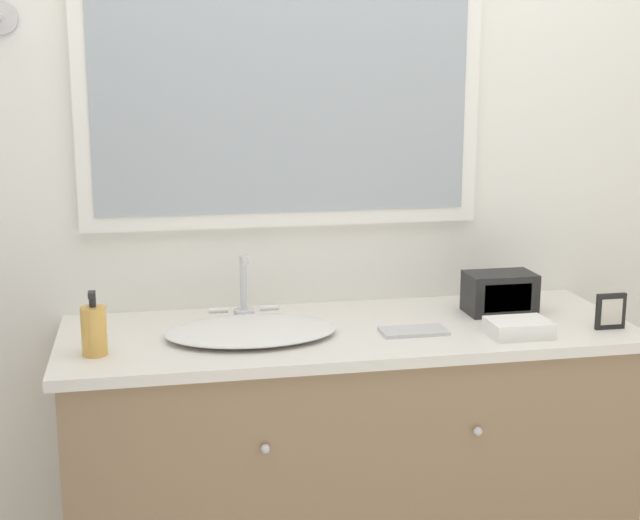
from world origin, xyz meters
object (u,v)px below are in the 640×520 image
picture_frame (611,311)px  soap_bottle (94,330)px  sink_basin (251,329)px  appliance_box (500,293)px

picture_frame → soap_bottle: bearing=178.1°
soap_bottle → picture_frame: (1.41, -0.05, -0.02)m
soap_bottle → picture_frame: soap_bottle is taller
sink_basin → picture_frame: bearing=-7.6°
sink_basin → appliance_box: 0.77m
picture_frame → sink_basin: bearing=172.4°
sink_basin → soap_bottle: sink_basin is taller
sink_basin → soap_bottle: bearing=-168.0°
sink_basin → appliance_box: bearing=6.7°
appliance_box → picture_frame: size_ratio=1.97×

